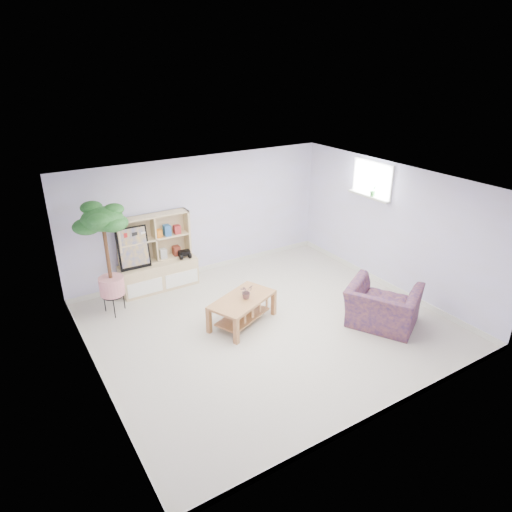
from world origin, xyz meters
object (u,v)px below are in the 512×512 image
floor_tree (108,261)px  armchair (383,304)px  storage_unit (157,253)px  coffee_table (242,311)px

floor_tree → armchair: floor_tree is taller
storage_unit → armchair: 4.18m
storage_unit → coffee_table: bearing=-69.8°
coffee_table → floor_tree: floor_tree is taller
coffee_table → armchair: (1.93, -1.27, 0.17)m
floor_tree → coffee_table: bearing=-40.5°
storage_unit → armchair: storage_unit is taller
coffee_table → floor_tree: size_ratio=0.57×
storage_unit → floor_tree: (-1.01, -0.47, 0.27)m
coffee_table → floor_tree: 2.40m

